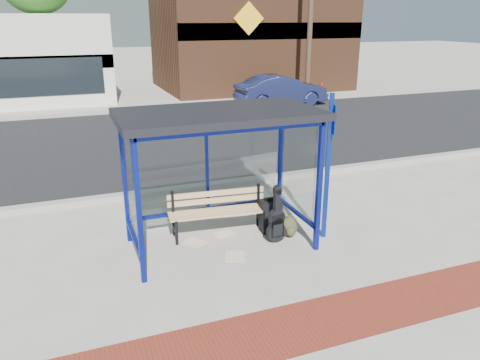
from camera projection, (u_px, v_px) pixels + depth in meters
name	position (u px, v px, depth m)	size (l,w,h in m)	color
ground	(221.00, 245.00, 8.36)	(120.00, 120.00, 0.00)	#B2ADA0
brick_paver_strip	(285.00, 330.00, 6.07)	(60.00, 1.00, 0.01)	maroon
curb_near	(181.00, 189.00, 10.90)	(60.00, 0.25, 0.12)	gray
street_asphalt	(144.00, 141.00, 15.42)	(60.00, 10.00, 0.00)	black
curb_far	(123.00, 111.00, 19.91)	(60.00, 0.25, 0.12)	gray
far_sidewalk	(117.00, 105.00, 21.60)	(60.00, 4.00, 0.01)	#B2ADA0
bus_shelter	(218.00, 131.00, 7.74)	(3.30, 1.80, 2.42)	navy
storefront_brown	(250.00, 29.00, 26.32)	(10.00, 7.08, 6.40)	#59331E
utility_pole_east	(311.00, 11.00, 21.86)	(1.60, 0.24, 8.00)	#4C3826
bench	(218.00, 209.00, 8.65)	(1.87, 0.63, 0.87)	black
guitar_bag	(276.00, 223.00, 8.37)	(0.38, 0.14, 1.01)	black
suitcase	(271.00, 216.00, 8.80)	(0.41, 0.29, 0.69)	black
backpack	(289.00, 227.00, 8.64)	(0.34, 0.32, 0.38)	#32311C
sign_post	(329.00, 160.00, 8.19)	(0.17, 0.31, 2.65)	navy
newspaper_a	(194.00, 243.00, 8.44)	(0.39, 0.31, 0.01)	white
newspaper_b	(235.00, 256.00, 7.95)	(0.41, 0.32, 0.01)	white
newspaper_c	(224.00, 234.00, 8.78)	(0.37, 0.29, 0.01)	white
parked_car	(281.00, 90.00, 21.38)	(1.47, 4.20, 1.39)	#1B224D
fire_hydrant	(321.00, 89.00, 24.10)	(0.30, 0.20, 0.67)	#A50D0B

